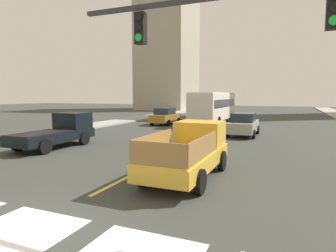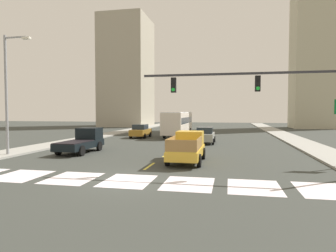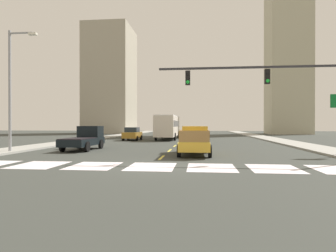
# 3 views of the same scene
# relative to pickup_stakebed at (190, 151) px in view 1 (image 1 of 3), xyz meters

# --- Properties ---
(ground_plane) EXTENTS (160.00, 160.00, 0.00)m
(ground_plane) POSITION_rel_pickup_stakebed_xyz_m (-2.05, -6.28, -0.94)
(ground_plane) COLOR #363A35
(sidewalk_left) EXTENTS (3.04, 110.00, 0.15)m
(sidewalk_left) POSITION_rel_pickup_stakebed_xyz_m (-14.36, 11.72, -0.86)
(sidewalk_left) COLOR #9A9A92
(sidewalk_left) RESTS_ON ground
(crosswalk_stripe_3) EXTENTS (2.30, 2.87, 0.01)m
(crosswalk_stripe_3) POSITION_rel_pickup_stakebed_xyz_m (-2.05, -6.28, -0.93)
(crosswalk_stripe_3) COLOR silver
(crosswalk_stripe_3) RESTS_ON ground
(lane_dash_0) EXTENTS (0.16, 2.40, 0.01)m
(lane_dash_0) POSITION_rel_pickup_stakebed_xyz_m (-2.05, -2.28, -0.93)
(lane_dash_0) COLOR yellow
(lane_dash_0) RESTS_ON ground
(lane_dash_1) EXTENTS (0.16, 2.40, 0.01)m
(lane_dash_1) POSITION_rel_pickup_stakebed_xyz_m (-2.05, 2.72, -0.93)
(lane_dash_1) COLOR yellow
(lane_dash_1) RESTS_ON ground
(lane_dash_2) EXTENTS (0.16, 2.40, 0.01)m
(lane_dash_2) POSITION_rel_pickup_stakebed_xyz_m (-2.05, 7.72, -0.93)
(lane_dash_2) COLOR yellow
(lane_dash_2) RESTS_ON ground
(lane_dash_3) EXTENTS (0.16, 2.40, 0.01)m
(lane_dash_3) POSITION_rel_pickup_stakebed_xyz_m (-2.05, 12.72, -0.93)
(lane_dash_3) COLOR yellow
(lane_dash_3) RESTS_ON ground
(lane_dash_4) EXTENTS (0.16, 2.40, 0.01)m
(lane_dash_4) POSITION_rel_pickup_stakebed_xyz_m (-2.05, 17.72, -0.93)
(lane_dash_4) COLOR yellow
(lane_dash_4) RESTS_ON ground
(lane_dash_5) EXTENTS (0.16, 2.40, 0.01)m
(lane_dash_5) POSITION_rel_pickup_stakebed_xyz_m (-2.05, 22.72, -0.93)
(lane_dash_5) COLOR yellow
(lane_dash_5) RESTS_ON ground
(lane_dash_6) EXTENTS (0.16, 2.40, 0.01)m
(lane_dash_6) POSITION_rel_pickup_stakebed_xyz_m (-2.05, 27.72, -0.93)
(lane_dash_6) COLOR yellow
(lane_dash_6) RESTS_ON ground
(lane_dash_7) EXTENTS (0.16, 2.40, 0.01)m
(lane_dash_7) POSITION_rel_pickup_stakebed_xyz_m (-2.05, 32.72, -0.93)
(lane_dash_7) COLOR yellow
(lane_dash_7) RESTS_ON ground
(pickup_stakebed) EXTENTS (2.18, 5.20, 1.96)m
(pickup_stakebed) POSITION_rel_pickup_stakebed_xyz_m (0.00, 0.00, 0.00)
(pickup_stakebed) COLOR gold
(pickup_stakebed) RESTS_ON ground
(pickup_dark) EXTENTS (2.18, 5.20, 1.96)m
(pickup_dark) POSITION_rel_pickup_stakebed_xyz_m (-9.14, 2.81, -0.02)
(pickup_dark) COLOR black
(pickup_dark) RESTS_ON ground
(city_bus) EXTENTS (2.72, 10.80, 3.32)m
(city_bus) POSITION_rel_pickup_stakebed_xyz_m (-4.07, 20.00, 1.02)
(city_bus) COLOR beige
(city_bus) RESTS_ON ground
(sedan_near_left) EXTENTS (2.02, 4.40, 1.72)m
(sedan_near_left) POSITION_rel_pickup_stakebed_xyz_m (0.27, 11.76, -0.08)
(sedan_near_left) COLOR gray
(sedan_near_left) RESTS_ON ground
(sedan_far) EXTENTS (2.02, 4.40, 1.72)m
(sedan_far) POSITION_rel_pickup_stakebed_xyz_m (-8.47, 17.11, -0.08)
(sedan_far) COLOR #A37223
(sedan_far) RESTS_ON ground
(block_mid_left) EXTENTS (10.22, 11.75, 24.81)m
(block_mid_left) POSITION_rel_pickup_stakebed_xyz_m (-20.55, 46.29, 11.47)
(block_mid_left) COLOR #A69F8B
(block_mid_left) RESTS_ON ground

